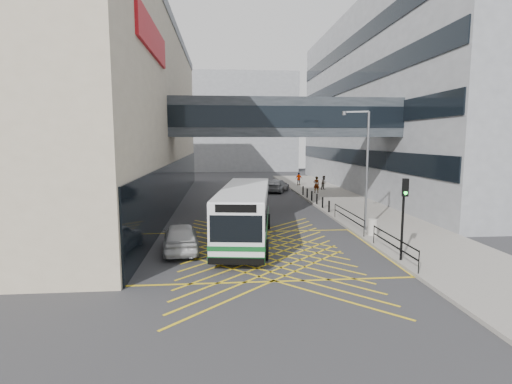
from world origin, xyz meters
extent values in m
plane|color=#333335|center=(0.00, 0.00, 0.00)|extent=(120.00, 120.00, 0.00)
cube|color=#B8A98E|center=(-18.00, 16.00, 8.00)|extent=(24.00, 42.00, 16.00)
cube|color=black|center=(-5.96, 16.00, 2.00)|extent=(0.10, 41.50, 4.00)
cube|color=#AA1017|center=(-5.92, 4.00, 11.50)|extent=(0.18, 9.00, 1.80)
cube|color=gray|center=(-5.96, 16.00, 15.60)|extent=(0.12, 41.50, 0.80)
cube|color=gray|center=(24.00, 24.00, 10.00)|extent=(24.00, 44.00, 20.00)
cube|color=black|center=(11.96, 24.00, 4.00)|extent=(0.10, 43.50, 1.60)
cube|color=black|center=(11.96, 24.00, 8.00)|extent=(0.10, 43.50, 1.60)
cube|color=black|center=(11.96, 24.00, 12.00)|extent=(0.10, 43.50, 1.60)
cube|color=black|center=(11.96, 24.00, 16.00)|extent=(0.10, 43.50, 1.60)
cube|color=gray|center=(-2.00, 60.00, 9.00)|extent=(28.00, 16.00, 18.00)
cube|color=#2C3136|center=(3.00, 12.00, 7.50)|extent=(20.00, 4.00, 3.00)
cube|color=black|center=(3.00, 9.98, 7.50)|extent=(19.50, 0.06, 1.60)
cube|color=black|center=(3.00, 14.02, 7.50)|extent=(19.50, 0.06, 1.60)
cube|color=gray|center=(9.00, 15.00, 0.08)|extent=(6.00, 54.00, 0.16)
cube|color=gold|center=(0.00, 0.00, 0.00)|extent=(12.00, 9.00, 0.01)
cube|color=silver|center=(-0.78, 2.23, 1.69)|extent=(3.91, 11.19, 2.69)
cube|color=#0E481D|center=(-0.78, 2.23, 0.52)|extent=(3.95, 11.24, 0.34)
cube|color=#0E481D|center=(-0.78, 2.23, 1.05)|extent=(3.97, 11.24, 0.22)
cube|color=black|center=(-0.70, 2.82, 2.04)|extent=(3.78, 9.82, 1.05)
cube|color=black|center=(-1.50, -3.19, 1.94)|extent=(2.28, 0.38, 1.20)
cube|color=black|center=(-1.50, -3.20, 2.84)|extent=(1.79, 0.29, 0.35)
cube|color=silver|center=(-0.78, 2.23, 3.05)|extent=(3.87, 11.09, 0.10)
cube|color=black|center=(-1.50, -3.20, 0.50)|extent=(2.48, 0.43, 0.30)
cube|color=black|center=(-0.06, 7.66, 0.50)|extent=(2.48, 0.43, 0.30)
cylinder|color=black|center=(-2.50, -1.16, 0.50)|extent=(0.41, 1.02, 1.00)
cylinder|color=black|center=(-0.01, -1.49, 0.50)|extent=(0.41, 1.02, 1.00)
cylinder|color=black|center=(-1.61, 5.55, 0.50)|extent=(0.41, 1.02, 1.00)
cylinder|color=black|center=(0.88, 5.22, 0.50)|extent=(0.41, 1.02, 1.00)
imported|color=#BABABC|center=(-4.24, 0.41, 0.77)|extent=(2.48, 5.01, 1.54)
imported|color=black|center=(0.03, 18.64, 0.76)|extent=(2.85, 5.13, 1.52)
imported|color=gray|center=(4.13, 23.88, 0.74)|extent=(3.59, 5.13, 1.47)
cylinder|color=black|center=(6.27, -2.59, 1.79)|extent=(0.14, 0.14, 3.27)
cube|color=black|center=(6.22, -2.79, 3.62)|extent=(0.30, 0.22, 0.82)
sphere|color=#19E533|center=(6.20, -2.89, 3.38)|extent=(0.18, 0.18, 0.15)
cylinder|color=slate|center=(6.84, 3.72, 3.81)|extent=(0.19, 0.19, 7.31)
cube|color=slate|center=(6.16, 3.98, 7.47)|extent=(1.40, 0.61, 0.09)
cylinder|color=slate|center=(5.47, 4.25, 7.39)|extent=(0.33, 0.33, 0.23)
cylinder|color=#ADA89E|center=(6.80, 2.35, 0.63)|extent=(0.55, 0.55, 0.95)
cube|color=black|center=(6.15, -2.00, 1.11)|extent=(0.05, 5.00, 0.05)
cube|color=black|center=(6.15, -2.00, 0.71)|extent=(0.05, 5.00, 0.05)
cube|color=black|center=(6.15, 5.00, 1.11)|extent=(0.05, 6.00, 0.05)
cube|color=black|center=(6.15, 5.00, 0.71)|extent=(0.05, 6.00, 0.05)
cylinder|color=black|center=(6.15, -4.50, 0.66)|extent=(0.04, 0.04, 1.00)
cylinder|color=black|center=(6.15, 0.50, 0.66)|extent=(0.04, 0.04, 1.00)
cylinder|color=black|center=(6.15, 2.00, 0.66)|extent=(0.04, 0.04, 1.00)
cylinder|color=black|center=(6.15, 8.00, 0.66)|extent=(0.04, 0.04, 1.00)
cylinder|color=black|center=(6.25, 10.00, 0.61)|extent=(0.14, 0.14, 0.90)
cylinder|color=black|center=(6.25, 12.00, 0.61)|extent=(0.14, 0.14, 0.90)
cylinder|color=black|center=(6.25, 14.00, 0.61)|extent=(0.14, 0.14, 0.90)
cylinder|color=black|center=(6.25, 16.00, 0.61)|extent=(0.14, 0.14, 0.90)
cylinder|color=black|center=(6.25, 18.00, 0.61)|extent=(0.14, 0.14, 0.90)
cylinder|color=black|center=(6.25, 20.00, 0.61)|extent=(0.14, 0.14, 0.90)
imported|color=gray|center=(7.98, 21.45, 1.04)|extent=(0.71, 0.51, 1.75)
imported|color=gray|center=(9.54, 24.19, 0.94)|extent=(0.88, 0.80, 1.56)
imported|color=gray|center=(7.51, 28.72, 0.94)|extent=(1.02, 0.87, 1.57)
camera|label=1|loc=(-2.09, -20.11, 5.76)|focal=28.00mm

